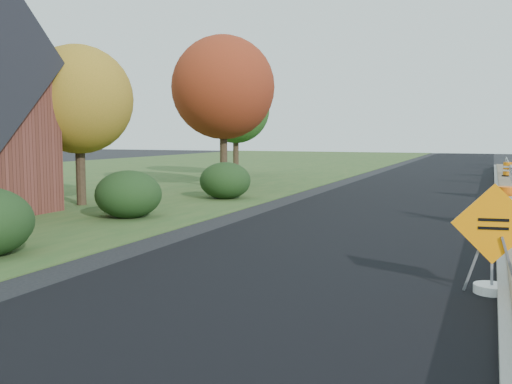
% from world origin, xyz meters
% --- Properties ---
extents(grass_verge_near, '(30.00, 120.00, 0.03)m').
position_xyz_m(grass_verge_near, '(-24.00, 10.00, 0.01)').
color(grass_verge_near, '#2D4E21').
rests_on(grass_verge_near, ground).
extents(milled_overlay, '(7.20, 120.00, 0.01)m').
position_xyz_m(milled_overlay, '(-4.40, 10.00, 0.01)').
color(milled_overlay, black).
rests_on(milled_overlay, ground).
extents(hedge_mid, '(2.09, 2.09, 1.52)m').
position_xyz_m(hedge_mid, '(-11.50, 0.00, 0.76)').
color(hedge_mid, black).
rests_on(hedge_mid, ground).
extents(hedge_north, '(2.09, 2.09, 1.52)m').
position_xyz_m(hedge_north, '(-11.00, 6.00, 0.76)').
color(hedge_north, black).
rests_on(hedge_north, ground).
extents(tree_near_yellow, '(3.96, 3.96, 5.88)m').
position_xyz_m(tree_near_yellow, '(-15.00, 2.00, 3.89)').
color(tree_near_yellow, '#473523').
rests_on(tree_near_yellow, ground).
extents(tree_near_red, '(4.95, 4.95, 7.35)m').
position_xyz_m(tree_near_red, '(-13.00, 10.00, 4.86)').
color(tree_near_red, '#473523').
rests_on(tree_near_red, ground).
extents(tree_near_back, '(4.29, 4.29, 6.37)m').
position_xyz_m(tree_near_back, '(-16.00, 18.00, 4.21)').
color(tree_near_back, '#473523').
rests_on(tree_near_back, ground).
extents(caution_sign, '(1.32, 0.56, 1.84)m').
position_xyz_m(caution_sign, '(-0.90, -4.93, 0.47)').
color(caution_sign, white).
rests_on(caution_sign, ground).
extents(barrel_median_mid, '(0.66, 0.66, 0.97)m').
position_xyz_m(barrel_median_mid, '(-0.55, 2.19, 0.69)').
color(barrel_median_mid, black).
rests_on(barrel_median_mid, median).
extents(barrel_median_far, '(0.56, 0.56, 0.82)m').
position_xyz_m(barrel_median_far, '(-0.14, 20.86, 0.62)').
color(barrel_median_far, black).
rests_on(barrel_median_far, median).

